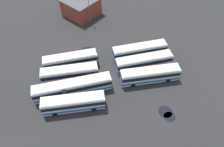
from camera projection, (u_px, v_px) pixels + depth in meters
The scene contains 14 objects.
ground_plane at pixel (111, 79), 47.36m from camera, with size 96.48×96.48×0.00m, color #28282B.
bus_row0_slot0 at pixel (74, 103), 41.23m from camera, with size 12.01×3.95×3.37m.
bus_row0_slot1 at pixel (72, 87), 43.66m from camera, with size 15.71×5.93×3.37m.
bus_row0_slot2 at pixel (70, 73), 46.10m from camera, with size 12.02×4.24×3.37m.
bus_row0_slot3 at pixel (71, 61), 48.59m from camera, with size 12.01×4.93×3.37m.
bus_row1_slot1 at pixel (150, 75), 45.83m from camera, with size 12.62×4.22×3.37m.
bus_row1_slot2 at pixel (144, 62), 48.30m from camera, with size 12.78×5.12×3.37m.
bus_row1_slot3 at pixel (140, 51), 50.66m from camera, with size 12.76×5.10×3.37m.
depot_building at pixel (81, 6), 61.66m from camera, with size 12.32×12.33×4.86m.
lamp_post_by_building at pixel (89, 9), 57.52m from camera, with size 0.56×0.28×7.85m.
puddle_front_lane at pixel (170, 117), 41.31m from camera, with size 2.23×2.23×0.01m, color black.
puddle_centre_drain at pixel (91, 59), 51.39m from camera, with size 3.91×3.91×0.01m, color black.
puddle_near_shelter at pixel (88, 53), 52.82m from camera, with size 4.33×4.33×0.01m, color black.
puddle_between_rows at pixel (165, 112), 42.04m from camera, with size 2.76×2.76×0.01m, color black.
Camera 1 is at (-0.25, -30.19, 36.51)m, focal length 35.16 mm.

